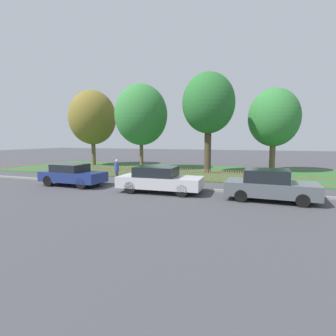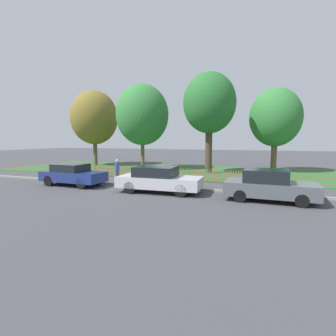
% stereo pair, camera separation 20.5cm
% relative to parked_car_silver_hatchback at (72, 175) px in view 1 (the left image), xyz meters
% --- Properties ---
extents(ground_plane, '(120.00, 120.00, 0.00)m').
position_rel_parked_car_silver_hatchback_xyz_m(ground_plane, '(4.65, 1.07, -0.70)').
color(ground_plane, '#424247').
extents(kerb_stone, '(34.73, 0.20, 0.12)m').
position_rel_parked_car_silver_hatchback_xyz_m(kerb_stone, '(4.65, 1.17, -0.64)').
color(kerb_stone, gray).
rests_on(kerb_stone, ground).
extents(grass_strip, '(34.73, 11.26, 0.01)m').
position_rel_parked_car_silver_hatchback_xyz_m(grass_strip, '(4.65, 9.73, -0.70)').
color(grass_strip, '#33602D').
rests_on(grass_strip, ground).
extents(park_fence, '(34.73, 0.05, 0.88)m').
position_rel_parked_car_silver_hatchback_xyz_m(park_fence, '(4.65, 4.11, -0.26)').
color(park_fence, olive).
rests_on(park_fence, ground).
extents(parked_car_silver_hatchback, '(4.12, 1.82, 1.36)m').
position_rel_parked_car_silver_hatchback_xyz_m(parked_car_silver_hatchback, '(0.00, 0.00, 0.00)').
color(parked_car_silver_hatchback, navy).
rests_on(parked_car_silver_hatchback, ground).
extents(parked_car_black_saloon, '(4.61, 1.99, 1.41)m').
position_rel_parked_car_silver_hatchback_xyz_m(parked_car_black_saloon, '(5.85, -0.08, 0.02)').
color(parked_car_black_saloon, '#BCBCC1').
rests_on(parked_car_black_saloon, ground).
extents(parked_car_navy_estate, '(4.16, 1.95, 1.48)m').
position_rel_parked_car_silver_hatchback_xyz_m(parked_car_navy_estate, '(11.47, -0.11, 0.02)').
color(parked_car_navy_estate, '#51565B').
rests_on(parked_car_navy_estate, ground).
extents(covered_motorcycle, '(1.79, 0.75, 1.16)m').
position_rel_parked_car_silver_hatchback_xyz_m(covered_motorcycle, '(5.40, 2.60, -0.02)').
color(covered_motorcycle, black).
rests_on(covered_motorcycle, ground).
extents(tree_nearest_kerb, '(5.15, 5.15, 8.27)m').
position_rel_parked_car_silver_hatchback_xyz_m(tree_nearest_kerb, '(-6.74, 11.67, 4.58)').
color(tree_nearest_kerb, brown).
rests_on(tree_nearest_kerb, ground).
extents(tree_behind_motorcycle, '(5.01, 5.01, 8.10)m').
position_rel_parked_car_silver_hatchback_xyz_m(tree_behind_motorcycle, '(0.10, 9.77, 4.50)').
color(tree_behind_motorcycle, brown).
rests_on(tree_behind_motorcycle, ground).
extents(tree_mid_park, '(4.40, 4.40, 8.44)m').
position_rel_parked_car_silver_hatchback_xyz_m(tree_mid_park, '(6.70, 9.00, 5.15)').
color(tree_mid_park, '#473828').
rests_on(tree_mid_park, ground).
extents(tree_far_left, '(4.44, 4.44, 7.37)m').
position_rel_parked_car_silver_hatchback_xyz_m(tree_far_left, '(11.95, 12.05, 4.09)').
color(tree_far_left, brown).
rests_on(tree_far_left, ground).
extents(pedestrian_near_fence, '(0.44, 0.44, 1.54)m').
position_rel_parked_car_silver_hatchback_xyz_m(pedestrian_near_fence, '(1.86, 2.20, 0.16)').
color(pedestrian_near_fence, '#2D3351').
rests_on(pedestrian_near_fence, ground).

